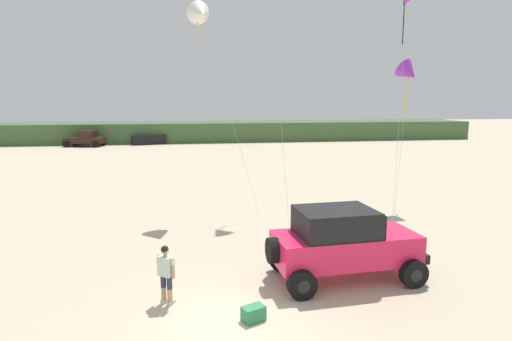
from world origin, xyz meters
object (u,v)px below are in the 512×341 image
at_px(cooler_box, 253,314).
at_px(distant_sedan, 149,140).
at_px(kite_yellow_diamond, 409,73).
at_px(kite_orange_streamer, 201,14).
at_px(person_watching, 166,271).
at_px(jeep, 343,242).
at_px(distant_pickup, 85,139).

relative_size(cooler_box, distant_sedan, 0.13).
xyz_separation_m(kite_yellow_diamond, kite_orange_streamer, (-10.48, 0.37, 2.62)).
distance_m(person_watching, cooler_box, 2.65).
xyz_separation_m(cooler_box, kite_yellow_diamond, (9.70, 10.57, 6.75)).
height_order(jeep, distant_sedan, jeep).
distance_m(distant_pickup, distant_sedan, 7.64).
distance_m(distant_pickup, kite_orange_streamer, 37.13).
xyz_separation_m(person_watching, distant_pickup, (-11.88, 43.26, 0.00)).
relative_size(jeep, distant_sedan, 1.17).
bearing_deg(distant_sedan, distant_pickup, 176.15).
height_order(cooler_box, kite_orange_streamer, kite_orange_streamer).
height_order(distant_sedan, kite_yellow_diamond, kite_yellow_diamond).
relative_size(distant_pickup, kite_orange_streamer, 0.48).
height_order(person_watching, kite_yellow_diamond, kite_yellow_diamond).
bearing_deg(jeep, distant_sedan, 102.48).
bearing_deg(person_watching, kite_orange_streamer, 81.64).
xyz_separation_m(distant_sedan, kite_orange_streamer, (5.82, -35.09, 8.95)).
bearing_deg(distant_pickup, person_watching, -74.65).
bearing_deg(jeep, distant_pickup, 112.07).
distance_m(person_watching, kite_orange_streamer, 13.04).
bearing_deg(cooler_box, kite_orange_streamer, 69.34).
bearing_deg(kite_orange_streamer, distant_sedan, 99.41).
bearing_deg(distant_sedan, kite_yellow_diamond, -80.55).
xyz_separation_m(cooler_box, distant_sedan, (-6.60, 46.03, 0.41)).
relative_size(kite_yellow_diamond, kite_orange_streamer, 0.76).
bearing_deg(distant_sedan, jeep, -92.76).
xyz_separation_m(cooler_box, distant_pickup, (-14.08, 44.52, 0.75)).
relative_size(distant_pickup, distant_sedan, 1.17).
xyz_separation_m(cooler_box, kite_orange_streamer, (-0.78, 10.95, 9.36)).
bearing_deg(cooler_box, person_watching, 125.34).
height_order(jeep, distant_pickup, jeep).
bearing_deg(cooler_box, distant_pickup, 82.81).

